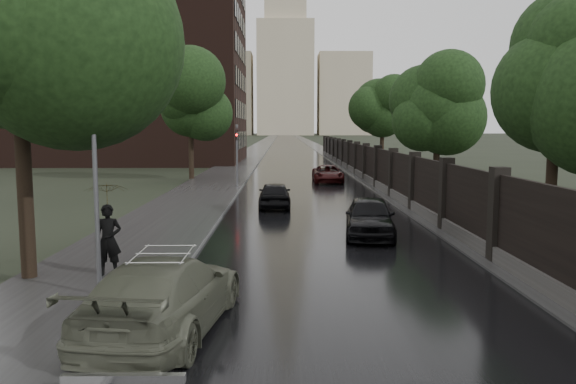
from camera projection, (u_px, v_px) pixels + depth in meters
The scene contains 19 objects.
ground at pixel (356, 325), 10.79m from camera, with size 800.00×800.00×0.00m, color black.
road at pixel (287, 139), 199.56m from camera, with size 8.00×420.00×0.02m, color black.
sidewalk_left at pixel (270, 139), 199.50m from camera, with size 4.00×420.00×0.16m, color #2D2D2D.
verge_right at pixel (302, 139), 199.61m from camera, with size 3.00×420.00×0.08m, color #2D2D2D.
fence_right at pixel (362, 165), 42.53m from camera, with size 0.45×75.72×2.70m.
tree_left_near at pixel (15, 13), 12.97m from camera, with size 5.44×5.44×9.16m.
tree_left_far at pixel (190, 107), 39.93m from camera, with size 4.25×4.25×7.39m.
tree_right_a at pixel (556, 92), 18.25m from camera, with size 4.08×4.08×7.01m.
tree_right_b at pixel (438, 107), 32.16m from camera, with size 4.08×4.08×7.01m.
tree_right_c at pixel (382, 115), 50.04m from camera, with size 4.08×4.08×7.01m.
lamp_post at pixel (95, 180), 11.93m from camera, with size 0.25×0.12×5.11m.
traffic_light at pixel (237, 150), 35.31m from camera, with size 0.16×0.32×4.00m.
brick_building at pixel (131, 71), 61.16m from camera, with size 24.00×18.00×20.00m, color black.
stalinist_tower at pixel (285, 64), 304.50m from camera, with size 92.00×30.00×159.00m.
volga_sedan at pixel (164, 295), 10.33m from camera, with size 2.01×4.95×1.44m, color #535645.
hatchback_left at pixel (275, 195), 26.52m from camera, with size 1.49×3.70×1.26m, color black.
car_right_near at pixel (369, 217), 19.46m from camera, with size 1.65×4.11×1.40m, color black.
car_right_far at pixel (328, 174), 38.98m from camera, with size 2.02×4.37×1.21m, color black.
pedestrian_umbrella at pixel (107, 201), 13.64m from camera, with size 1.07×1.08×2.76m.
Camera 1 is at (-1.41, -10.42, 3.77)m, focal length 35.00 mm.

